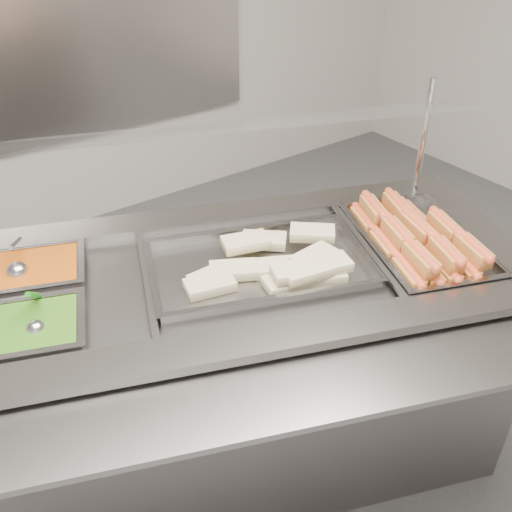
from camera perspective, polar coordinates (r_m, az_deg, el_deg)
back_panel at (r=3.49m, az=-24.07°, el=18.96°), size 3.00×0.04×1.20m
steam_counter at (r=2.11m, az=-1.34°, el=-10.93°), size 2.06×1.46×0.90m
tray_rail at (r=1.48m, az=3.18°, el=-13.36°), size 1.77×0.97×0.05m
sneeze_guard at (r=1.84m, az=-3.30°, el=12.41°), size 1.65×0.87×0.44m
pan_hotdogs at (r=2.05m, az=15.76°, el=0.76°), size 0.52×0.64×0.10m
pan_wraps at (r=1.85m, az=0.30°, el=-1.22°), size 0.78×0.62×0.07m
pan_beans at (r=1.96m, az=-21.26°, el=-2.07°), size 0.37×0.33×0.10m
pan_peas at (r=1.73m, az=-21.82°, el=-7.55°), size 0.37×0.33×0.10m
hotdogs_in_buns at (r=2.01m, az=15.50°, el=1.76°), size 0.41×0.56×0.12m
tortilla_wraps at (r=1.81m, az=2.34°, el=-0.87°), size 0.58×0.42×0.07m
ladle at (r=1.93m, az=-22.73°, el=-1.32°), size 0.10×0.19×0.13m
serving_spoon at (r=1.69m, az=-21.18°, el=-6.26°), size 0.09×0.17×0.14m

